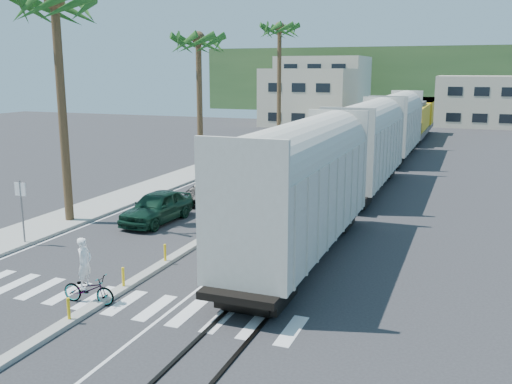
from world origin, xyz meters
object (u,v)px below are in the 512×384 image
Objects in this scene: car_second at (213,189)px; car_lead at (157,207)px; street_sign at (21,203)px; cyclist at (88,283)px.

car_lead is at bearing -97.40° from car_second.
cyclist is (6.87, -4.45, -1.23)m from street_sign.
street_sign is 1.29× the size of cyclist.
car_lead is at bearing 57.36° from street_sign.
street_sign reaches higher than car_second.
street_sign is 11.93m from car_second.
street_sign is at bearing -111.60° from car_second.
street_sign reaches higher than cyclist.
car_lead is 2.14× the size of cyclist.
car_second is at bearing 5.96° from cyclist.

